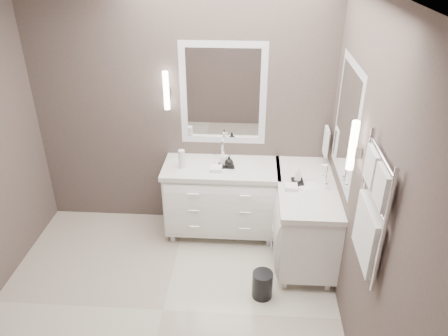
# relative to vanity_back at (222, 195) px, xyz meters

# --- Properties ---
(floor) EXTENTS (3.20, 3.00, 0.01)m
(floor) POSITION_rel_vanity_back_xyz_m (-0.45, -1.23, -0.49)
(floor) COLOR beige
(floor) RESTS_ON ground
(wall_back) EXTENTS (3.20, 0.01, 2.70)m
(wall_back) POSITION_rel_vanity_back_xyz_m (-0.45, 0.28, 0.86)
(wall_back) COLOR #4F433F
(wall_back) RESTS_ON floor
(wall_right) EXTENTS (0.01, 3.00, 2.70)m
(wall_right) POSITION_rel_vanity_back_xyz_m (1.15, -1.23, 0.86)
(wall_right) COLOR #4F433F
(wall_right) RESTS_ON floor
(vanity_back) EXTENTS (1.24, 0.59, 0.97)m
(vanity_back) POSITION_rel_vanity_back_xyz_m (0.00, 0.00, 0.00)
(vanity_back) COLOR white
(vanity_back) RESTS_ON floor
(vanity_right) EXTENTS (0.59, 1.24, 0.97)m
(vanity_right) POSITION_rel_vanity_back_xyz_m (0.88, -0.33, 0.00)
(vanity_right) COLOR white
(vanity_right) RESTS_ON floor
(mirror_back) EXTENTS (0.90, 0.02, 1.10)m
(mirror_back) POSITION_rel_vanity_back_xyz_m (-0.00, 0.26, 1.06)
(mirror_back) COLOR white
(mirror_back) RESTS_ON wall_back
(mirror_right) EXTENTS (0.02, 0.90, 1.10)m
(mirror_right) POSITION_rel_vanity_back_xyz_m (1.14, -0.43, 1.06)
(mirror_right) COLOR white
(mirror_right) RESTS_ON wall_right
(sconce_back) EXTENTS (0.06, 0.06, 0.40)m
(sconce_back) POSITION_rel_vanity_back_xyz_m (-0.58, 0.20, 1.11)
(sconce_back) COLOR white
(sconce_back) RESTS_ON wall_back
(sconce_right) EXTENTS (0.06, 0.06, 0.40)m
(sconce_right) POSITION_rel_vanity_back_xyz_m (1.08, -1.01, 1.11)
(sconce_right) COLOR white
(sconce_right) RESTS_ON wall_right
(towel_bar_corner) EXTENTS (0.03, 0.22, 0.30)m
(towel_bar_corner) POSITION_rel_vanity_back_xyz_m (1.09, 0.13, 0.63)
(towel_bar_corner) COLOR white
(towel_bar_corner) RESTS_ON wall_right
(towel_ladder) EXTENTS (0.06, 0.58, 0.90)m
(towel_ladder) POSITION_rel_vanity_back_xyz_m (1.10, -1.63, 0.91)
(towel_ladder) COLOR white
(towel_ladder) RESTS_ON wall_right
(waste_bin) EXTENTS (0.20, 0.20, 0.27)m
(waste_bin) POSITION_rel_vanity_back_xyz_m (0.45, -0.98, -0.35)
(waste_bin) COLOR black
(waste_bin) RESTS_ON floor
(amenity_tray_back) EXTENTS (0.18, 0.15, 0.02)m
(amenity_tray_back) POSITION_rel_vanity_back_xyz_m (0.05, -0.01, 0.38)
(amenity_tray_back) COLOR black
(amenity_tray_back) RESTS_ON vanity_back
(amenity_tray_right) EXTENTS (0.12, 0.15, 0.02)m
(amenity_tray_right) POSITION_rel_vanity_back_xyz_m (0.77, -0.30, 0.38)
(amenity_tray_right) COLOR black
(amenity_tray_right) RESTS_ON vanity_right
(water_bottle) EXTENTS (0.08, 0.08, 0.20)m
(water_bottle) POSITION_rel_vanity_back_xyz_m (-0.41, -0.06, 0.46)
(water_bottle) COLOR silver
(water_bottle) RESTS_ON vanity_back
(soap_bottle_a) EXTENTS (0.08, 0.08, 0.14)m
(soap_bottle_a) POSITION_rel_vanity_back_xyz_m (0.02, 0.01, 0.46)
(soap_bottle_a) COLOR white
(soap_bottle_a) RESTS_ON amenity_tray_back
(soap_bottle_b) EXTENTS (0.10, 0.10, 0.12)m
(soap_bottle_b) POSITION_rel_vanity_back_xyz_m (0.08, -0.04, 0.45)
(soap_bottle_b) COLOR black
(soap_bottle_b) RESTS_ON amenity_tray_back
(soap_bottle_c) EXTENTS (0.07, 0.07, 0.17)m
(soap_bottle_c) POSITION_rel_vanity_back_xyz_m (0.77, -0.30, 0.47)
(soap_bottle_c) COLOR white
(soap_bottle_c) RESTS_ON amenity_tray_right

